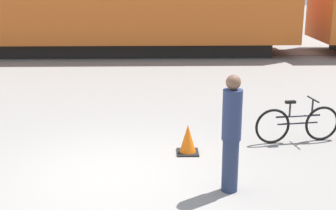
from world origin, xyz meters
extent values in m
plane|color=gray|center=(0.00, 0.00, 0.00)|extent=(80.00, 80.00, 0.00)
cube|color=black|center=(0.00, 11.93, 0.28)|extent=(10.54, 2.35, 0.55)
cube|color=#4C4238|center=(0.00, 11.21, 0.01)|extent=(51.81, 0.07, 0.01)
cube|color=#4C4238|center=(0.00, 12.64, 0.01)|extent=(51.81, 0.07, 0.01)
torus|color=black|center=(4.03, 1.54, 0.35)|extent=(0.70, 0.15, 0.70)
torus|color=black|center=(3.01, 1.39, 0.35)|extent=(0.70, 0.15, 0.70)
cylinder|color=black|center=(3.52, 1.47, 0.53)|extent=(0.90, 0.17, 0.04)
cylinder|color=black|center=(3.52, 1.47, 0.38)|extent=(0.82, 0.16, 0.04)
cylinder|color=black|center=(3.34, 1.44, 0.68)|extent=(0.04, 0.04, 0.29)
cube|color=black|center=(3.34, 1.44, 0.82)|extent=(0.21, 0.11, 0.05)
cylinder|color=black|center=(3.80, 1.51, 0.69)|extent=(0.04, 0.04, 0.33)
cylinder|color=black|center=(3.80, 1.51, 0.86)|extent=(0.10, 0.46, 0.03)
cylinder|color=#283351|center=(1.87, -0.63, 0.42)|extent=(0.25, 0.25, 0.83)
cylinder|color=navy|center=(1.87, -0.63, 1.21)|extent=(0.29, 0.29, 0.76)
sphere|color=brown|center=(1.87, -0.63, 1.70)|extent=(0.22, 0.22, 0.22)
cube|color=black|center=(1.34, 0.92, 0.01)|extent=(0.40, 0.40, 0.03)
cone|color=orange|center=(1.34, 0.92, 0.28)|extent=(0.32, 0.32, 0.55)
camera|label=1|loc=(0.77, -7.13, 3.23)|focal=50.00mm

